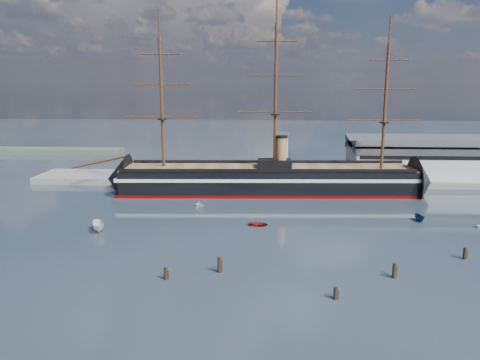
{
  "coord_description": "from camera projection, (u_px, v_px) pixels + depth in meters",
  "views": [
    {
      "loc": [
        -2.43,
        -80.17,
        33.19
      ],
      "look_at": [
        -8.64,
        35.0,
        9.0
      ],
      "focal_mm": 35.0,
      "sensor_mm": 36.0,
      "label": 1
    }
  ],
  "objects": [
    {
      "name": "motorboat_c",
      "position": [
        419.0,
        221.0,
        113.88
      ],
      "size": [
        5.06,
        2.43,
        1.94
      ],
      "primitive_type": "imported",
      "rotation": [
        0.0,
        0.0,
        0.14
      ],
      "color": "navy",
      "rests_on": "ground"
    },
    {
      "name": "warship",
      "position": [
        262.0,
        179.0,
        143.01
      ],
      "size": [
        113.26,
        20.59,
        53.94
      ],
      "rotation": [
        0.0,
        0.0,
        0.05
      ],
      "color": "black",
      "rests_on": "ground"
    },
    {
      "name": "motorboat_b",
      "position": [
        258.0,
        226.0,
        110.11
      ],
      "size": [
        1.43,
        2.95,
        1.33
      ],
      "primitive_type": "imported",
      "rotation": [
        0.0,
        0.0,
        1.46
      ],
      "color": "maroon",
      "rests_on": "ground"
    },
    {
      "name": "ground",
      "position": [
        273.0,
        210.0,
        124.13
      ],
      "size": [
        600.0,
        600.0,
        0.0
      ],
      "primitive_type": "plane",
      "color": "#1D262D",
      "rests_on": "ground"
    },
    {
      "name": "warehouse",
      "position": [
        443.0,
        158.0,
        158.52
      ],
      "size": [
        63.0,
        21.0,
        11.6
      ],
      "color": "#B7BABC",
      "rests_on": "ground"
    },
    {
      "name": "motorboat_a",
      "position": [
        99.0,
        232.0,
        105.86
      ],
      "size": [
        7.92,
        5.55,
        2.98
      ],
      "primitive_type": "imported",
      "rotation": [
        0.0,
        0.0,
        0.42
      ],
      "color": "white",
      "rests_on": "ground"
    },
    {
      "name": "quay_tower",
      "position": [
        281.0,
        155.0,
        154.22
      ],
      "size": [
        5.0,
        5.0,
        15.0
      ],
      "color": "silver",
      "rests_on": "ground"
    },
    {
      "name": "quay",
      "position": [
        301.0,
        182.0,
        158.78
      ],
      "size": [
        180.0,
        18.0,
        2.0
      ],
      "primitive_type": "cube",
      "color": "slate",
      "rests_on": "ground"
    },
    {
      "name": "piling_near_left",
      "position": [
        166.0,
        279.0,
        80.24
      ],
      "size": [
        0.64,
        0.64,
        2.9
      ],
      "primitive_type": "cylinder",
      "color": "black",
      "rests_on": "ground"
    },
    {
      "name": "piling_near_right",
      "position": [
        394.0,
        278.0,
        80.83
      ],
      "size": [
        0.64,
        0.64,
        3.38
      ],
      "primitive_type": "cylinder",
      "color": "black",
      "rests_on": "ground"
    },
    {
      "name": "motorboat_d",
      "position": [
        200.0,
        207.0,
        126.25
      ],
      "size": [
        5.13,
        5.39,
        1.91
      ],
      "primitive_type": "imported",
      "rotation": [
        0.0,
        0.0,
        0.85
      ],
      "color": "white",
      "rests_on": "ground"
    },
    {
      "name": "piling_extra",
      "position": [
        219.0,
        272.0,
        83.2
      ],
      "size": [
        0.64,
        0.64,
        3.61
      ],
      "primitive_type": "cylinder",
      "color": "black",
      "rests_on": "ground"
    },
    {
      "name": "piling_near_mid",
      "position": [
        335.0,
        299.0,
        72.92
      ],
      "size": [
        0.64,
        0.64,
        2.73
      ],
      "primitive_type": "cylinder",
      "color": "black",
      "rests_on": "ground"
    },
    {
      "name": "piling_far_right",
      "position": [
        464.0,
        259.0,
        89.41
      ],
      "size": [
        0.64,
        0.64,
        3.04
      ],
      "primitive_type": "cylinder",
      "color": "black",
      "rests_on": "ground"
    }
  ]
}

